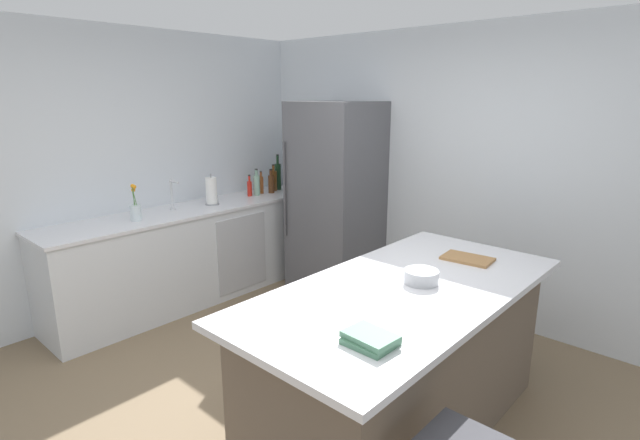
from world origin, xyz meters
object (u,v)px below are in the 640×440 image
object	(u,v)px
wine_bottle	(278,176)
whiskey_bottle	(274,180)
vinegar_bottle	(261,184)
kitchen_island	(402,358)
paper_towel_roll	(211,191)
soda_bottle	(290,177)
syrup_bottle	(271,183)
refrigerator	(336,198)
hot_sauce_bottle	(250,188)
cookbook_stack	(370,339)
mixing_bowl	(421,277)
flower_vase	(135,210)
sink_faucet	(172,194)
cutting_board	(467,259)
gin_bottle	(257,185)

from	to	relation	value
wine_bottle	whiskey_bottle	world-z (taller)	wine_bottle
whiskey_bottle	vinegar_bottle	distance (m)	0.19
kitchen_island	paper_towel_roll	world-z (taller)	paper_towel_roll
soda_bottle	syrup_bottle	distance (m)	0.30
refrigerator	hot_sauce_bottle	bearing A→B (deg)	-155.51
wine_bottle	cookbook_stack	world-z (taller)	wine_bottle
kitchen_island	whiskey_bottle	xyz separation A→B (m)	(-2.68, 1.42, 0.58)
hot_sauce_bottle	cookbook_stack	xyz separation A→B (m)	(2.90, -1.72, -0.06)
cookbook_stack	mixing_bowl	distance (m)	0.81
cookbook_stack	hot_sauce_bottle	bearing A→B (deg)	149.40
kitchen_island	flower_vase	xyz separation A→B (m)	(-2.57, -0.30, 0.55)
syrup_bottle	vinegar_bottle	xyz separation A→B (m)	(-0.06, -0.09, -0.01)
wine_bottle	hot_sauce_bottle	distance (m)	0.47
hot_sauce_bottle	cookbook_stack	world-z (taller)	hot_sauce_bottle
kitchen_island	wine_bottle	bearing A→B (deg)	150.80
whiskey_bottle	syrup_bottle	size ratio (longest dim) A/B	1.13
paper_towel_roll	syrup_bottle	size ratio (longest dim) A/B	1.17
sink_faucet	syrup_bottle	world-z (taller)	sink_faucet
paper_towel_roll	cookbook_stack	size ratio (longest dim) A/B	1.33
paper_towel_roll	syrup_bottle	xyz separation A→B (m)	(0.00, 0.80, -0.02)
syrup_bottle	flower_vase	bearing A→B (deg)	-88.56
refrigerator	hot_sauce_bottle	xyz separation A→B (m)	(-0.88, -0.40, 0.05)
cutting_board	paper_towel_roll	bearing A→B (deg)	-176.83
sink_faucet	paper_towel_roll	xyz separation A→B (m)	(0.07, 0.40, -0.02)
refrigerator	whiskey_bottle	xyz separation A→B (m)	(-0.91, -0.03, 0.08)
soda_bottle	vinegar_bottle	size ratio (longest dim) A/B	1.45
refrigerator	cookbook_stack	distance (m)	2.93
soda_bottle	whiskey_bottle	size ratio (longest dim) A/B	1.20
soda_bottle	vinegar_bottle	xyz separation A→B (m)	(-0.06, -0.39, -0.04)
refrigerator	syrup_bottle	distance (m)	0.85
paper_towel_roll	hot_sauce_bottle	world-z (taller)	paper_towel_roll
flower_vase	wine_bottle	bearing A→B (deg)	94.09
whiskey_bottle	gin_bottle	bearing A→B (deg)	-81.26
hot_sauce_bottle	cutting_board	size ratio (longest dim) A/B	0.69
wine_bottle	vinegar_bottle	distance (m)	0.29
soda_bottle	cookbook_stack	bearing A→B (deg)	-38.62
soda_bottle	wine_bottle	world-z (taller)	wine_bottle
whiskey_bottle	cutting_board	world-z (taller)	whiskey_bottle
wine_bottle	syrup_bottle	distance (m)	0.21
paper_towel_roll	gin_bottle	world-z (taller)	paper_towel_roll
kitchen_island	cookbook_stack	world-z (taller)	cookbook_stack
soda_bottle	vinegar_bottle	distance (m)	0.40
sink_faucet	cookbook_stack	world-z (taller)	sink_faucet
paper_towel_roll	cutting_board	bearing A→B (deg)	3.17
vinegar_bottle	cutting_board	size ratio (longest dim) A/B	0.75
refrigerator	wine_bottle	bearing A→B (deg)	176.50
mixing_bowl	hot_sauce_bottle	bearing A→B (deg)	160.76
kitchen_island	cutting_board	world-z (taller)	cutting_board
kitchen_island	gin_bottle	bearing A→B (deg)	156.74
syrup_bottle	cookbook_stack	world-z (taller)	syrup_bottle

